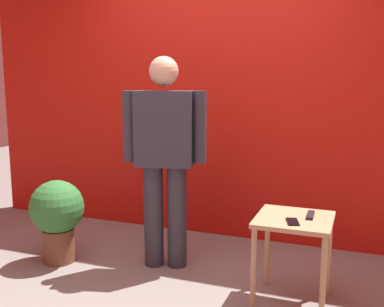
% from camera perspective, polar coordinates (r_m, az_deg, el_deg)
% --- Properties ---
extents(ground_plane, '(12.00, 12.00, 0.00)m').
position_cam_1_polar(ground_plane, '(3.31, -5.60, -17.81)').
color(ground_plane, gray).
extents(back_wall_red, '(4.92, 0.12, 2.78)m').
position_cam_1_polar(back_wall_red, '(4.34, 3.04, 7.85)').
color(back_wall_red, '#B7170E').
rests_on(back_wall_red, ground_plane).
extents(standing_person, '(0.66, 0.33, 1.67)m').
position_cam_1_polar(standing_person, '(3.59, -3.43, 0.23)').
color(standing_person, '#2D2D38').
rests_on(standing_person, ground_plane).
extents(side_table, '(0.49, 0.49, 0.60)m').
position_cam_1_polar(side_table, '(3.15, 12.55, -9.57)').
color(side_table, tan).
rests_on(side_table, ground_plane).
extents(cell_phone, '(0.11, 0.16, 0.01)m').
position_cam_1_polar(cell_phone, '(3.01, 12.42, -8.30)').
color(cell_phone, black).
rests_on(cell_phone, side_table).
extents(tv_remote, '(0.05, 0.17, 0.02)m').
position_cam_1_polar(tv_remote, '(3.16, 14.54, -7.44)').
color(tv_remote, black).
rests_on(tv_remote, side_table).
extents(potted_plant, '(0.44, 0.44, 0.69)m').
position_cam_1_polar(potted_plant, '(3.94, -16.44, -7.25)').
color(potted_plant, brown).
rests_on(potted_plant, ground_plane).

